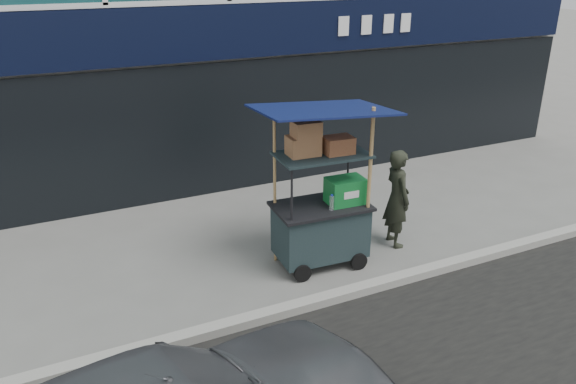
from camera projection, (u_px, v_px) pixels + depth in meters
ground at (339, 290)px, 7.44m from camera, size 80.00×80.00×0.00m
curb at (347, 293)px, 7.25m from camera, size 80.00×0.18×0.12m
vendor_cart at (322, 210)px, 7.78m from camera, size 1.81×1.33×2.36m
vendor_man at (397, 198)px, 8.36m from camera, size 0.43×0.59×1.51m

